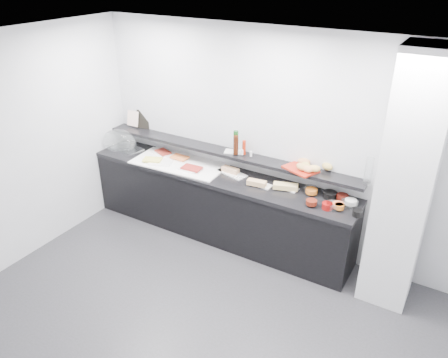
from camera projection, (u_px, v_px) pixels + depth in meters
The scene contains 56 objects.
ground at pixel (188, 337), 4.30m from camera, with size 5.00×5.00×0.00m, color #2D2D30.
back_wall at pixel (280, 144), 5.22m from camera, with size 5.00×0.02×2.70m, color silver.
ceiling at pixel (174, 60), 3.07m from camera, with size 5.00×5.00×0.00m, color white.
column at pixel (406, 186), 4.26m from camera, with size 0.50×0.50×2.70m, color silver.
buffet_cabinet at pixel (217, 206), 5.73m from camera, with size 3.60×0.60×0.85m, color black.
counter_top at pixel (217, 175), 5.52m from camera, with size 3.62×0.62×0.05m, color black.
wall_shelf at pixel (224, 152), 5.54m from camera, with size 3.60×0.25×0.04m, color black.
cloche_base at pixel (127, 150), 6.15m from camera, with size 0.42×0.28×0.04m, color #B3B7BB.
cloche_dome at pixel (119, 141), 6.15m from camera, with size 0.49×0.32×0.34m, color white.
linen_runner at pixel (179, 163), 5.77m from camera, with size 1.25×0.59×0.01m, color white.
platter_meat_a at pixel (160, 151), 6.09m from camera, with size 0.29×0.20×0.01m, color white.
food_meat_a at pixel (163, 152), 6.03m from camera, with size 0.23×0.14×0.02m, color maroon.
platter_salmon at pixel (176, 155), 5.96m from camera, with size 0.34×0.23×0.01m, color white.
food_salmon at pixel (180, 157), 5.86m from camera, with size 0.23×0.15×0.02m, color orange.
platter_cheese at pixel (161, 163), 5.75m from camera, with size 0.29×0.20×0.01m, color white.
food_cheese at pixel (152, 160), 5.79m from camera, with size 0.24×0.15×0.02m, color #E2D858.
platter_meat_b at pixel (189, 169), 5.58m from camera, with size 0.26×0.17×0.01m, color white.
food_meat_b at pixel (192, 168), 5.57m from camera, with size 0.25×0.16×0.02m, color maroon.
sandwich_plate_left at pixel (232, 173), 5.50m from camera, with size 0.39×0.17×0.01m, color silver.
sandwich_food_left at pixel (230, 170), 5.51m from camera, with size 0.23×0.09×0.06m, color tan.
tongs_left at pixel (239, 177), 5.38m from camera, with size 0.01×0.01×0.16m, color silver.
sandwich_plate_mid at pixel (260, 184), 5.24m from camera, with size 0.30×0.13×0.01m, color white.
sandwich_food_mid at pixel (257, 183), 5.19m from camera, with size 0.23×0.09×0.06m, color tan.
tongs_mid at pixel (255, 184), 5.21m from camera, with size 0.01×0.01×0.16m, color silver.
sandwich_plate_right at pixel (286, 187), 5.17m from camera, with size 0.30×0.13×0.01m, color white.
sandwich_food_right at pixel (286, 186), 5.11m from camera, with size 0.29×0.11×0.06m, color tan.
tongs_right at pixel (279, 187), 5.15m from camera, with size 0.01×0.01×0.16m, color silver.
bowl_glass_fruit at pixel (311, 190), 5.06m from camera, with size 0.15×0.15×0.07m, color white.
fill_glass_fruit at pixel (312, 191), 5.01m from camera, with size 0.14×0.14×0.05m, color orange.
bowl_black_jam at pixel (330, 195), 4.95m from camera, with size 0.16×0.16×0.07m, color black.
fill_black_jam at pixel (342, 197), 4.89m from camera, with size 0.13×0.13×0.05m, color #51120B.
bowl_glass_cream at pixel (349, 203), 4.78m from camera, with size 0.18×0.18×0.07m, color silver.
fill_glass_cream at pixel (351, 202), 4.79m from camera, with size 0.13×0.13×0.05m, color white.
bowl_red_jam at pixel (327, 206), 4.73m from camera, with size 0.12×0.12×0.07m, color maroon.
fill_red_jam at pixel (311, 202), 4.78m from camera, with size 0.12×0.12×0.05m, color #57180C.
bowl_glass_salmon at pixel (333, 206), 4.73m from camera, with size 0.15×0.15×0.07m, color white.
fill_glass_salmon at pixel (338, 205), 4.72m from camera, with size 0.13×0.13×0.05m, color #CF5E32.
bowl_black_fruit at pixel (357, 213), 4.60m from camera, with size 0.10×0.10×0.07m, color black.
fill_black_fruit at pixel (339, 206), 4.70m from camera, with size 0.10×0.10×0.05m, color #C7661B.
framed_print at pixel (143, 119), 6.21m from camera, with size 0.20×0.02×0.26m, color black.
print_art at pixel (133, 118), 6.24m from camera, with size 0.20×0.00×0.22m, color beige.
condiment_tray at pixel (234, 152), 5.49m from camera, with size 0.24×0.15×0.01m, color silver.
bottle_green_a at pixel (236, 143), 5.40m from camera, with size 0.06×0.06×0.26m, color #0F360E.
bottle_brown at pixel (236, 145), 5.35m from camera, with size 0.06×0.06×0.24m, color black.
bottle_green_b at pixel (236, 142), 5.41m from camera, with size 0.06×0.06×0.28m, color #103B14.
bottle_hot at pixel (244, 147), 5.37m from camera, with size 0.04×0.04×0.18m, color #A9210C.
shaker_salt at pixel (242, 152), 5.38m from camera, with size 0.03×0.03×0.07m, color white.
shaker_pepper at pixel (251, 154), 5.33m from camera, with size 0.03×0.03×0.07m, color silver.
bread_tray at pixel (300, 169), 5.03m from camera, with size 0.37×0.26×0.02m, color #A42211.
bread_roll_n at pixel (304, 162), 5.10m from camera, with size 0.15×0.10×0.08m, color #B87846.
bread_roll_ne at pixel (327, 166), 4.98m from camera, with size 0.14×0.09×0.08m, color #AD8F42.
bread_roll_sw at pixel (301, 167), 4.97m from camera, with size 0.14×0.09×0.08m, color #B38644.
bread_roll_s at pixel (307, 169), 4.92m from camera, with size 0.13×0.08×0.08m, color #D78D52.
bread_roll_se at pixel (314, 169), 4.93m from camera, with size 0.14×0.09×0.08m, color #D8A552.
bread_roll_mide at pixel (306, 165), 5.00m from camera, with size 0.12×0.08×0.08m, color #B09143.
carafe at pixel (369, 171), 4.67m from camera, with size 0.09×0.09×0.30m, color silver.
Camera 1 is at (1.90, -2.50, 3.35)m, focal length 35.00 mm.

